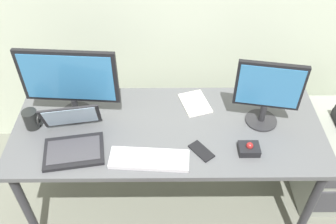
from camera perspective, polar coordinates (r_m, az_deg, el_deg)
The scene contains 11 objects.
ground_plane at distance 2.64m, azimuth 0.00°, elevation -13.58°, with size 8.00×8.00×0.00m, color #65675A.
desk at distance 2.12m, azimuth 0.00°, elevation -3.81°, with size 1.75×0.70×0.73m.
file_cabinet at distance 2.69m, azimuth 24.29°, elevation -6.48°, with size 0.42×0.53×0.64m.
monitor_main at distance 2.06m, azimuth -15.19°, elevation 4.81°, with size 0.54×0.18×0.43m.
monitor_side at distance 2.02m, azimuth 15.36°, elevation 3.15°, with size 0.35×0.18×0.40m.
keyboard at distance 1.90m, azimuth -2.95°, elevation -7.32°, with size 0.42×0.16×0.03m.
laptop at distance 2.00m, azimuth -14.64°, elevation -3.99°, with size 0.36×0.36×0.22m.
trackball_mouse at distance 1.97m, azimuth 12.54°, elevation -5.60°, with size 0.11×0.09×0.07m.
coffee_mug at distance 2.17m, azimuth -20.50°, elevation -1.06°, with size 0.09×0.08×0.11m.
paper_notepad at distance 2.21m, azimuth 4.24°, elevation 1.38°, with size 0.15×0.21×0.01m, color white.
cell_phone at distance 1.95m, azimuth 5.23°, elevation -6.10°, with size 0.07×0.14×0.01m, color black.
Camera 1 is at (-0.01, -1.44, 2.21)m, focal length 39.04 mm.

